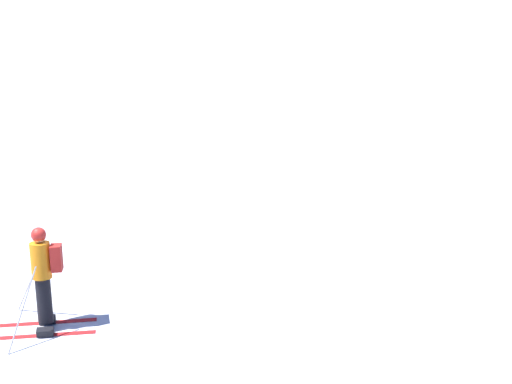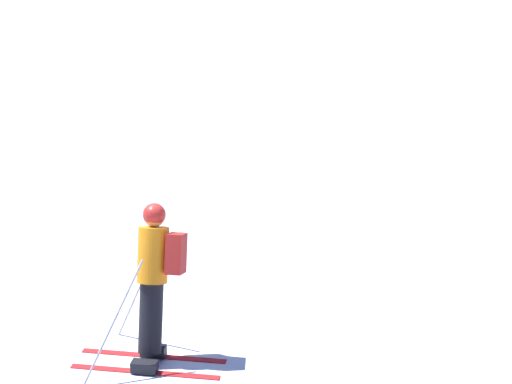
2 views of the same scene
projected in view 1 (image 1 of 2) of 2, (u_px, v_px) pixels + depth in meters
ground_plane at (32, 307)px, 15.11m from camera, size 300.00×300.00×0.00m
skier at (44, 273)px, 14.33m from camera, size 1.39×1.69×1.77m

